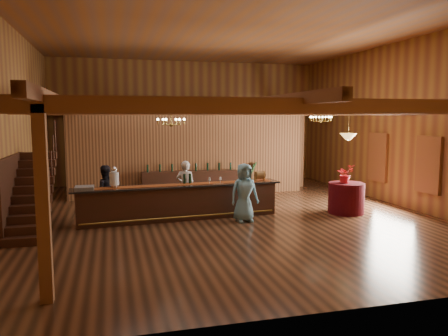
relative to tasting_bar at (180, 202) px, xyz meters
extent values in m
plane|color=brown|center=(1.50, 0.27, -0.52)|extent=(14.00, 14.00, 0.00)
plane|color=brown|center=(1.50, 0.27, 4.98)|extent=(14.00, 14.00, 0.00)
cube|color=olive|center=(1.50, 7.27, 2.23)|extent=(12.00, 0.10, 5.50)
cube|color=olive|center=(1.50, -6.73, 2.23)|extent=(12.00, 0.10, 5.50)
cube|color=olive|center=(-4.50, 0.27, 2.23)|extent=(0.10, 14.00, 5.50)
cube|color=olive|center=(7.50, 0.27, 2.23)|extent=(0.10, 14.00, 5.50)
cube|color=brown|center=(1.50, -5.23, 2.68)|extent=(11.90, 0.20, 0.28)
cube|color=brown|center=(1.50, -2.73, 2.68)|extent=(11.90, 0.20, 0.28)
cube|color=brown|center=(1.50, -0.23, 2.68)|extent=(11.90, 0.20, 0.28)
cube|color=brown|center=(1.50, 2.27, 2.68)|extent=(11.90, 0.20, 0.28)
cube|color=brown|center=(1.50, 4.77, 2.68)|extent=(11.90, 0.20, 0.28)
cube|color=brown|center=(1.50, 7.07, 2.68)|extent=(11.90, 0.20, 0.28)
cube|color=brown|center=(-3.00, 0.27, 2.82)|extent=(0.18, 13.90, 0.22)
cube|color=brown|center=(1.50, 0.27, 2.82)|extent=(0.18, 13.90, 0.22)
cube|color=brown|center=(6.00, 0.27, 2.82)|extent=(0.18, 13.90, 0.22)
cube|color=brown|center=(-3.00, 4.77, 1.08)|extent=(0.20, 0.20, 3.20)
cube|color=brown|center=(6.00, 4.77, 1.08)|extent=(0.20, 0.20, 3.20)
cube|color=brown|center=(-3.00, -5.23, 1.08)|extent=(0.20, 0.20, 3.20)
cube|color=brown|center=(1.00, 3.77, 1.03)|extent=(9.00, 0.18, 3.10)
cube|color=white|center=(7.45, -1.33, 1.03)|extent=(0.12, 1.05, 1.75)
cube|color=white|center=(7.45, 1.27, 1.03)|extent=(0.12, 1.05, 1.75)
cube|color=#3B1D16|center=(-3.95, -1.73, -0.42)|extent=(1.00, 0.28, 0.20)
cube|color=#3B1D16|center=(-3.95, -1.45, -0.22)|extent=(1.00, 0.28, 0.20)
cube|color=#3B1D16|center=(-3.95, -1.17, -0.02)|extent=(1.00, 0.28, 0.20)
cube|color=#3B1D16|center=(-3.95, -0.89, 0.18)|extent=(1.00, 0.28, 0.20)
cube|color=#3B1D16|center=(-3.95, -0.61, 0.38)|extent=(1.00, 0.28, 0.20)
cube|color=#3B1D16|center=(-3.95, -0.33, 0.58)|extent=(1.00, 0.28, 0.20)
cube|color=#3B1D16|center=(-3.95, -0.05, 0.78)|extent=(1.00, 0.28, 0.20)
cube|color=#3B1D16|center=(-3.95, 0.23, 0.98)|extent=(1.00, 0.28, 0.20)
cube|color=#3B1D16|center=(-3.95, 0.51, 1.18)|extent=(1.00, 0.28, 0.20)
cube|color=#3B1D16|center=(-3.95, 0.79, 1.38)|extent=(1.00, 0.28, 0.20)
cube|color=#3B1D16|center=(2.50, 5.77, 0.03)|extent=(1.20, 0.60, 1.10)
cube|color=olive|center=(-0.50, 5.77, -0.02)|extent=(1.00, 0.60, 1.00)
cube|color=#3B1D16|center=(0.00, 0.00, -0.03)|extent=(5.88, 1.07, 0.98)
cube|color=black|center=(0.00, 0.00, 0.48)|extent=(6.18, 1.22, 0.05)
cube|color=#650606|center=(0.00, 0.00, 0.51)|extent=(5.77, 0.82, 0.01)
cylinder|color=olive|center=(0.00, -0.39, -0.37)|extent=(5.64, 0.47, 0.05)
cylinder|color=silver|center=(-1.86, -0.09, 0.54)|extent=(0.18, 0.18, 0.08)
cylinder|color=silver|center=(-1.86, -0.09, 0.76)|extent=(0.26, 0.26, 0.36)
sphere|color=silver|center=(-1.86, -0.09, 1.01)|extent=(0.18, 0.18, 0.18)
cube|color=gray|center=(-2.65, -0.25, 0.55)|extent=(0.50, 0.50, 0.10)
cube|color=olive|center=(2.38, 0.14, 0.65)|extent=(0.06, 0.06, 0.30)
cube|color=olive|center=(2.66, 0.14, 0.65)|extent=(0.06, 0.06, 0.30)
cylinder|color=olive|center=(2.52, 0.14, 0.68)|extent=(0.24, 0.24, 0.24)
cylinder|color=black|center=(0.16, 0.13, 0.65)|extent=(0.07, 0.07, 0.30)
cylinder|color=black|center=(0.33, 0.14, 0.65)|extent=(0.07, 0.07, 0.30)
cube|color=#3B1D16|center=(0.91, 3.41, -0.02)|extent=(3.57, 0.89, 0.99)
cylinder|color=#41040A|center=(5.16, -0.52, -0.04)|extent=(1.11, 1.11, 0.96)
cylinder|color=olive|center=(-0.22, 0.04, 2.47)|extent=(0.02, 0.02, 0.42)
sphere|color=olive|center=(-0.22, 0.04, 2.26)|extent=(0.12, 0.12, 0.12)
torus|color=olive|center=(-0.22, 0.04, 2.36)|extent=(0.80, 0.80, 0.04)
cylinder|color=olive|center=(5.58, 2.16, 2.50)|extent=(0.02, 0.02, 0.35)
sphere|color=olive|center=(5.58, 2.16, 2.33)|extent=(0.12, 0.12, 0.12)
torus|color=olive|center=(5.58, 2.16, 2.43)|extent=(0.80, 0.80, 0.04)
cylinder|color=olive|center=(5.16, -0.52, 2.28)|extent=(0.02, 0.02, 0.80)
cone|color=#D7A150|center=(5.16, -0.52, 1.88)|extent=(0.52, 0.52, 0.20)
imported|color=silver|center=(0.30, 0.79, 0.31)|extent=(0.71, 0.60, 1.65)
imported|color=black|center=(-2.14, 0.72, 0.27)|extent=(0.86, 0.73, 1.58)
imported|color=#6DADC7|center=(1.75, -0.75, 0.32)|extent=(0.87, 0.60, 1.69)
imported|color=#264823|center=(3.38, 3.72, 0.11)|extent=(0.85, 0.78, 1.25)
imported|color=red|center=(5.07, -0.55, 0.73)|extent=(0.61, 0.56, 0.57)
imported|color=olive|center=(5.10, -0.37, 0.59)|extent=(0.19, 0.19, 0.30)
camera|label=1|loc=(-1.92, -12.55, 2.48)|focal=35.00mm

